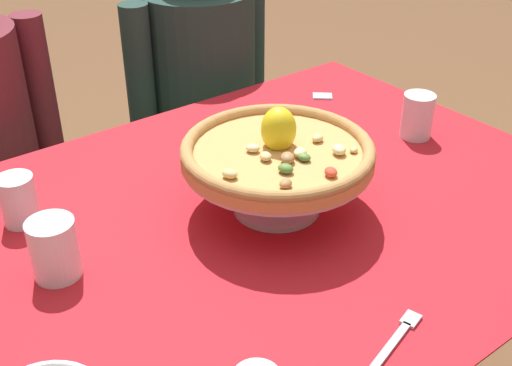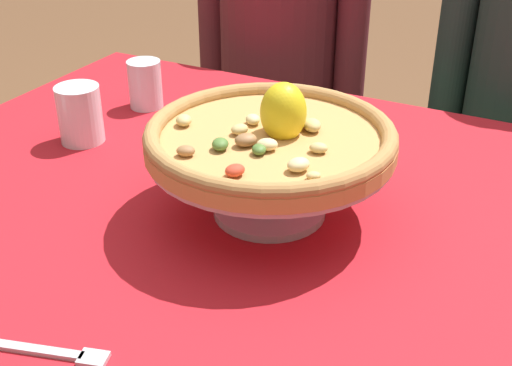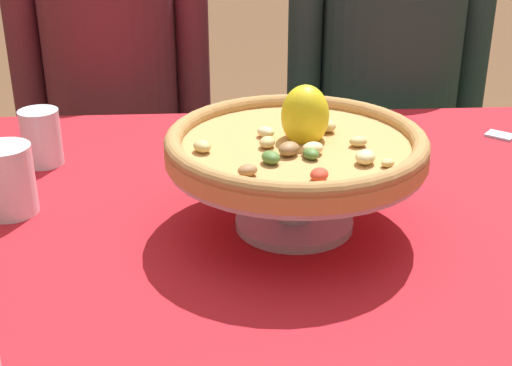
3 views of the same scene
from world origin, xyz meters
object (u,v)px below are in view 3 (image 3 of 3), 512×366
(sugar_packet, at_px, (500,135))
(diner_left, at_px, (118,148))
(water_glass_side_left, at_px, (8,184))
(pizza, at_px, (297,143))
(pizza_stand, at_px, (295,178))
(water_glass_back_left, at_px, (42,141))
(diner_right, at_px, (382,147))

(sugar_packet, xyz_separation_m, diner_left, (-0.79, 0.44, -0.18))
(water_glass_side_left, distance_m, diner_left, 0.75)
(pizza, distance_m, diner_left, 0.91)
(water_glass_side_left, height_order, sugar_packet, water_glass_side_left)
(sugar_packet, height_order, diner_left, diner_left)
(pizza_stand, xyz_separation_m, diner_left, (-0.35, 0.78, -0.25))
(pizza, xyz_separation_m, water_glass_back_left, (-0.41, 0.26, -0.09))
(water_glass_side_left, xyz_separation_m, water_glass_back_left, (0.01, 0.19, -0.00))
(diner_right, bearing_deg, sugar_packet, -73.11)
(sugar_packet, relative_size, diner_left, 0.04)
(water_glass_side_left, height_order, diner_right, diner_right)
(diner_right, bearing_deg, pizza, -112.60)
(water_glass_back_left, xyz_separation_m, diner_left, (0.05, 0.52, -0.22))
(pizza, relative_size, water_glass_side_left, 3.42)
(pizza, distance_m, diner_right, 0.86)
(pizza_stand, distance_m, diner_left, 0.89)
(water_glass_side_left, distance_m, water_glass_back_left, 0.19)
(water_glass_back_left, xyz_separation_m, sugar_packet, (0.84, 0.08, -0.04))
(pizza_stand, distance_m, sugar_packet, 0.55)
(pizza, xyz_separation_m, water_glass_side_left, (-0.42, 0.07, -0.08))
(sugar_packet, bearing_deg, water_glass_back_left, -174.49)
(pizza_stand, bearing_deg, water_glass_back_left, 147.83)
(diner_left, xyz_separation_m, diner_right, (0.66, -0.04, 0.00))
(diner_right, bearing_deg, water_glass_side_left, -137.15)
(pizza, bearing_deg, diner_left, 114.50)
(pizza_stand, distance_m, water_glass_side_left, 0.42)
(sugar_packet, distance_m, diner_right, 0.46)
(diner_left, height_order, diner_right, diner_left)
(sugar_packet, bearing_deg, pizza, -141.98)
(water_glass_side_left, height_order, water_glass_back_left, water_glass_side_left)
(pizza_stand, relative_size, water_glass_side_left, 3.36)
(sugar_packet, bearing_deg, pizza_stand, -142.04)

